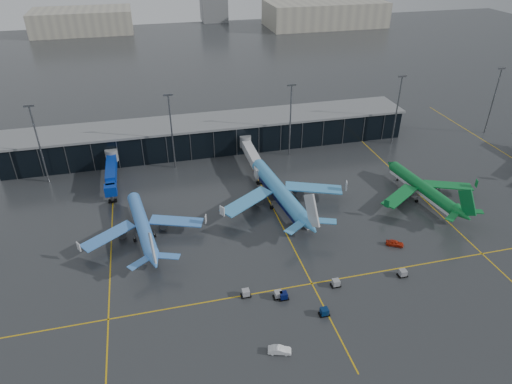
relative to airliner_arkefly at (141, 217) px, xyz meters
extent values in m
plane|color=#282B2D|center=(26.75, -13.25, -5.80)|extent=(600.00, 600.00, 0.00)
cube|color=black|center=(26.75, 48.75, -0.80)|extent=(140.00, 16.00, 10.00)
cube|color=slate|center=(26.75, 48.75, 4.50)|extent=(142.00, 17.00, 0.80)
cylinder|color=#595B60|center=(-8.25, 40.25, -0.60)|extent=(4.00, 4.00, 4.00)
cube|color=navy|center=(-8.25, 26.75, -1.40)|extent=(3.00, 24.00, 3.00)
cylinder|color=#595B60|center=(-8.25, 19.25, -4.50)|extent=(1.00, 1.00, 2.60)
cylinder|color=#595B60|center=(36.75, 40.25, -0.60)|extent=(4.00, 4.00, 4.00)
cube|color=silver|center=(36.75, 26.75, -1.40)|extent=(3.00, 24.00, 3.00)
cylinder|color=#595B60|center=(36.75, 19.25, -4.50)|extent=(1.00, 1.00, 2.60)
cylinder|color=#595B60|center=(-28.25, 36.75, 6.70)|extent=(0.50, 0.50, 25.00)
cube|color=#595B60|center=(-28.25, 36.75, 19.40)|extent=(3.00, 0.40, 0.60)
cylinder|color=#595B60|center=(11.75, 36.75, 6.70)|extent=(0.50, 0.50, 25.00)
cube|color=#595B60|center=(11.75, 36.75, 19.40)|extent=(3.00, 0.40, 0.60)
cylinder|color=#595B60|center=(51.75, 36.75, 6.70)|extent=(0.50, 0.50, 25.00)
cube|color=#595B60|center=(51.75, 36.75, 19.40)|extent=(3.00, 0.40, 0.60)
cylinder|color=#595B60|center=(91.75, 36.75, 6.70)|extent=(0.50, 0.50, 25.00)
cube|color=#595B60|center=(91.75, 36.75, 19.40)|extent=(3.00, 0.40, 0.60)
cylinder|color=#595B60|center=(131.75, 36.75, 6.70)|extent=(0.50, 0.50, 25.00)
cube|color=#595B60|center=(131.75, 36.75, 19.40)|extent=(3.00, 0.40, 0.60)
cube|color=#B2AD99|center=(146.75, 246.75, 3.20)|extent=(90.00, 42.00, 18.00)
cube|color=#B2AD99|center=(-33.25, 266.75, 2.20)|extent=(70.00, 38.00, 16.00)
cube|color=#B2AD99|center=(66.75, 286.75, 5.20)|extent=(20.00, 20.00, 22.00)
cube|color=gold|center=(-8.25, 6.75, -5.79)|extent=(0.30, 120.00, 0.02)
cube|color=gold|center=(36.75, 6.75, -5.79)|extent=(0.30, 120.00, 0.02)
cube|color=gold|center=(81.75, 6.75, -5.79)|extent=(0.30, 120.00, 0.02)
cube|color=gold|center=(36.75, -28.25, -5.79)|extent=(220.00, 0.30, 0.02)
cube|color=black|center=(41.72, -30.26, -5.62)|extent=(2.20, 1.50, 0.36)
cube|color=gray|center=(41.72, -30.26, -4.85)|extent=(1.60, 1.50, 1.50)
cube|color=black|center=(58.17, -30.88, -5.62)|extent=(2.20, 1.50, 0.36)
cube|color=gray|center=(58.17, -30.88, -4.85)|extent=(1.60, 1.50, 1.50)
cube|color=black|center=(28.98, -31.33, -5.62)|extent=(2.20, 1.50, 0.36)
cube|color=#050D3F|center=(28.98, -31.33, -4.85)|extent=(1.60, 1.50, 1.50)
cube|color=black|center=(27.99, -30.67, -5.62)|extent=(2.20, 1.50, 0.36)
cube|color=gray|center=(27.99, -30.67, -4.85)|extent=(1.60, 1.50, 1.50)
cube|color=black|center=(21.17, -28.49, -5.62)|extent=(2.20, 1.50, 0.36)
cube|color=#92929A|center=(21.17, -28.49, -4.85)|extent=(1.60, 1.50, 1.50)
cube|color=black|center=(35.94, -37.93, -5.62)|extent=(2.20, 1.50, 0.36)
cube|color=#051D44|center=(35.94, -37.93, -4.85)|extent=(1.60, 1.50, 1.50)
cube|color=silver|center=(43.53, -6.50, -5.40)|extent=(2.74, 3.55, 0.80)
cube|color=silver|center=(43.53, -6.50, -3.50)|extent=(2.09, 3.08, 2.29)
imported|color=#B9250E|center=(62.15, -19.91, -5.04)|extent=(4.73, 3.68, 1.50)
imported|color=white|center=(24.02, -45.06, -5.05)|extent=(4.76, 2.82, 1.48)
camera|label=1|loc=(5.32, -101.53, 65.95)|focal=32.00mm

